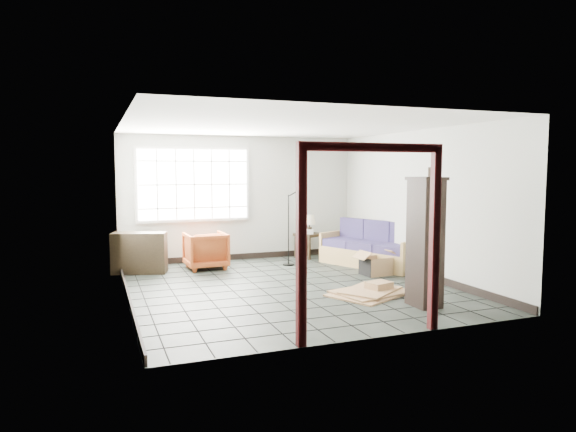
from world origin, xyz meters
name	(u,v)px	position (x,y,z in m)	size (l,w,h in m)	color
ground	(287,286)	(0.00, 0.00, 0.00)	(5.50, 5.50, 0.00)	black
room_shell	(286,184)	(0.00, 0.03, 1.68)	(5.02, 5.52, 2.61)	#B2B5AE
window_panel	(194,184)	(-1.00, 2.70, 1.60)	(2.32, 0.08, 1.52)	silver
doorway_trim	(372,217)	(0.00, -2.70, 1.38)	(1.80, 0.08, 2.20)	#3A0D0E
futon_sofa	(372,250)	(2.21, 1.09, 0.32)	(1.50, 2.15, 0.89)	#9F7648
armchair	(206,249)	(-0.92, 1.98, 0.39)	(0.75, 0.71, 0.78)	maroon
side_table	(309,238)	(1.41, 2.40, 0.44)	(0.64, 0.64, 0.53)	black
table_lamp	(310,221)	(1.40, 2.34, 0.81)	(0.27, 0.27, 0.40)	black
projector	(307,232)	(1.33, 2.33, 0.58)	(0.32, 0.28, 0.09)	silver
floor_lamp	(294,225)	(0.80, 1.71, 0.80)	(0.42, 0.26, 1.50)	black
console_shelf	(140,253)	(-2.15, 1.99, 0.38)	(1.04, 0.64, 0.75)	black
tall_shelf	(425,241)	(1.38, -1.79, 0.92)	(0.38, 0.49, 1.80)	black
pot	(435,172)	(1.45, -1.86, 1.87)	(0.20, 0.20, 0.13)	black
open_box	(376,266)	(1.84, 0.31, 0.16)	(0.82, 0.45, 0.45)	olive
cardboard_pile	(371,291)	(1.04, -0.93, 0.05)	(1.47, 1.30, 0.18)	olive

